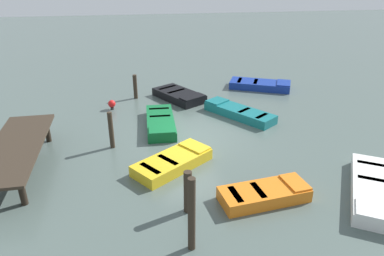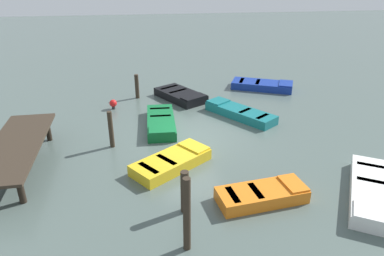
{
  "view_description": "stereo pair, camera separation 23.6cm",
  "coord_description": "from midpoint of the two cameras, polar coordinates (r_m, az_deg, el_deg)",
  "views": [
    {
      "loc": [
        -13.2,
        2.07,
        6.5
      ],
      "look_at": [
        0.0,
        0.0,
        0.35
      ],
      "focal_mm": 33.43,
      "sensor_mm": 36.0,
      "label": 1
    },
    {
      "loc": [
        -13.24,
        1.84,
        6.5
      ],
      "look_at": [
        0.0,
        0.0,
        0.35
      ],
      "focal_mm": 33.43,
      "sensor_mm": 36.0,
      "label": 2
    }
  ],
  "objects": [
    {
      "name": "rowboat_blue",
      "position": [
        20.9,
        11.51,
        6.72
      ],
      "size": [
        2.57,
        3.6,
        0.46
      ],
      "rotation": [
        0.0,
        0.0,
        4.3
      ],
      "color": "navy",
      "rests_on": "ground_plane"
    },
    {
      "name": "rowboat_white",
      "position": [
        12.37,
        27.42,
        -8.96
      ],
      "size": [
        3.83,
        2.99,
        0.46
      ],
      "rotation": [
        0.0,
        0.0,
        2.6
      ],
      "color": "silver",
      "rests_on": "ground_plane"
    },
    {
      "name": "marker_buoy",
      "position": [
        17.91,
        -12.1,
        3.84
      ],
      "size": [
        0.36,
        0.36,
        0.48
      ],
      "color": "#262626",
      "rests_on": "ground_plane"
    },
    {
      "name": "rowboat_black",
      "position": [
        18.86,
        -1.47,
        5.25
      ],
      "size": [
        3.19,
        2.72,
        0.46
      ],
      "rotation": [
        0.0,
        0.0,
        3.69
      ],
      "color": "black",
      "rests_on": "ground_plane"
    },
    {
      "name": "mooring_piling_far_left",
      "position": [
        8.8,
        -0.03,
        -13.69
      ],
      "size": [
        0.19,
        0.19,
        2.06
      ],
      "primitive_type": "cylinder",
      "color": "#33281E",
      "rests_on": "ground_plane"
    },
    {
      "name": "mooring_piling_near_left",
      "position": [
        13.98,
        -12.34,
        -0.24
      ],
      "size": [
        0.18,
        0.18,
        1.47
      ],
      "primitive_type": "cylinder",
      "color": "#33281E",
      "rests_on": "ground_plane"
    },
    {
      "name": "rowboat_teal",
      "position": [
        16.79,
        8.01,
        2.48
      ],
      "size": [
        3.43,
        2.92,
        0.46
      ],
      "rotation": [
        0.0,
        0.0,
        0.64
      ],
      "color": "#14666B",
      "rests_on": "ground_plane"
    },
    {
      "name": "rowboat_yellow",
      "position": [
        12.55,
        -2.71,
        -5.38
      ],
      "size": [
        2.67,
        3.01,
        0.46
      ],
      "rotation": [
        0.0,
        0.0,
        5.35
      ],
      "color": "gold",
      "rests_on": "ground_plane"
    },
    {
      "name": "ground_plane",
      "position": [
        14.86,
        0.45,
        -1.23
      ],
      "size": [
        80.0,
        80.0,
        0.0
      ],
      "primitive_type": "plane",
      "color": "#4C5B56"
    },
    {
      "name": "mooring_piling_center",
      "position": [
        19.11,
        -8.43,
        6.58
      ],
      "size": [
        0.21,
        0.21,
        1.28
      ],
      "primitive_type": "cylinder",
      "color": "#33281E",
      "rests_on": "ground_plane"
    },
    {
      "name": "rowboat_green",
      "position": [
        15.66,
        -4.56,
        0.96
      ],
      "size": [
        3.31,
        1.24,
        0.46
      ],
      "rotation": [
        0.0,
        0.0,
        3.12
      ],
      "color": "#0F602D",
      "rests_on": "ground_plane"
    },
    {
      "name": "rowboat_orange",
      "position": [
        11.11,
        11.74,
        -10.34
      ],
      "size": [
        1.44,
        2.79,
        0.46
      ],
      "rotation": [
        0.0,
        0.0,
        4.85
      ],
      "color": "orange",
      "rests_on": "ground_plane"
    },
    {
      "name": "mooring_piling_mid_left",
      "position": [
        10.22,
        -0.5,
        -10.15
      ],
      "size": [
        0.24,
        0.24,
        1.32
      ],
      "primitive_type": "cylinder",
      "color": "#33281E",
      "rests_on": "ground_plane"
    },
    {
      "name": "dock_segment",
      "position": [
        13.52,
        -25.81,
        -2.71
      ],
      "size": [
        5.32,
        1.86,
        0.95
      ],
      "rotation": [
        0.0,
        0.0,
        0.03
      ],
      "color": "#33281E",
      "rests_on": "ground_plane"
    }
  ]
}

